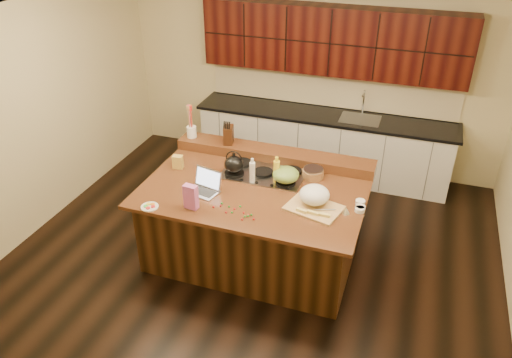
% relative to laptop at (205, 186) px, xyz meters
% --- Properties ---
extents(room, '(5.52, 5.02, 2.72)m').
position_rel_laptop_xyz_m(room, '(0.48, 0.23, 0.37)').
color(room, black).
rests_on(room, ground).
extents(island, '(2.40, 1.60, 0.92)m').
position_rel_laptop_xyz_m(island, '(0.48, 0.23, -0.52)').
color(island, black).
rests_on(island, ground).
extents(back_ledge, '(2.40, 0.30, 0.12)m').
position_rel_laptop_xyz_m(back_ledge, '(0.48, 0.93, -0.00)').
color(back_ledge, black).
rests_on(back_ledge, island).
extents(cooktop, '(0.92, 0.52, 0.05)m').
position_rel_laptop_xyz_m(cooktop, '(0.48, 0.53, -0.05)').
color(cooktop, gray).
rests_on(cooktop, island).
extents(back_counter, '(3.70, 0.66, 2.40)m').
position_rel_laptop_xyz_m(back_counter, '(0.78, 2.46, 0.00)').
color(back_counter, silver).
rests_on(back_counter, ground).
extents(kettle, '(0.26, 0.26, 0.20)m').
position_rel_laptop_xyz_m(kettle, '(0.18, 0.40, 0.08)').
color(kettle, black).
rests_on(kettle, cooktop).
extents(green_bowl, '(0.38, 0.38, 0.16)m').
position_rel_laptop_xyz_m(green_bowl, '(0.78, 0.40, 0.06)').
color(green_bowl, olive).
rests_on(green_bowl, cooktop).
extents(laptop, '(0.38, 0.33, 0.23)m').
position_rel_laptop_xyz_m(laptop, '(0.00, 0.00, 0.00)').
color(laptop, '#B7B7BC').
rests_on(laptop, island).
extents(oil_bottle, '(0.08, 0.08, 0.27)m').
position_rel_laptop_xyz_m(oil_bottle, '(0.67, 0.40, 0.07)').
color(oil_bottle, yellow).
rests_on(oil_bottle, island).
extents(vinegar_bottle, '(0.08, 0.08, 0.25)m').
position_rel_laptop_xyz_m(vinegar_bottle, '(0.42, 0.32, 0.06)').
color(vinegar_bottle, silver).
rests_on(vinegar_bottle, island).
extents(wooden_tray, '(0.61, 0.51, 0.22)m').
position_rel_laptop_xyz_m(wooden_tray, '(1.17, 0.09, 0.03)').
color(wooden_tray, tan).
rests_on(wooden_tray, island).
extents(ramekin_a, '(0.13, 0.13, 0.04)m').
position_rel_laptop_xyz_m(ramekin_a, '(1.61, 0.28, -0.04)').
color(ramekin_a, white).
rests_on(ramekin_a, island).
extents(ramekin_b, '(0.11, 0.11, 0.04)m').
position_rel_laptop_xyz_m(ramekin_b, '(1.63, 0.14, -0.04)').
color(ramekin_b, white).
rests_on(ramekin_b, island).
extents(ramekin_c, '(0.11, 0.11, 0.04)m').
position_rel_laptop_xyz_m(ramekin_c, '(1.63, 0.17, -0.04)').
color(ramekin_c, white).
rests_on(ramekin_c, island).
extents(strainer_bowl, '(0.29, 0.29, 0.09)m').
position_rel_laptop_xyz_m(strainer_bowl, '(1.02, 0.66, -0.02)').
color(strainer_bowl, '#996B3F').
rests_on(strainer_bowl, island).
extents(kitchen_timer, '(0.10, 0.10, 0.07)m').
position_rel_laptop_xyz_m(kitchen_timer, '(1.50, 0.07, -0.03)').
color(kitchen_timer, silver).
rests_on(kitchen_timer, island).
extents(pink_bag, '(0.15, 0.09, 0.26)m').
position_rel_laptop_xyz_m(pink_bag, '(0.00, -0.35, 0.07)').
color(pink_bag, '#C55CA3').
rests_on(pink_bag, island).
extents(candy_plate, '(0.22, 0.22, 0.01)m').
position_rel_laptop_xyz_m(candy_plate, '(-0.40, -0.48, -0.06)').
color(candy_plate, white).
rests_on(candy_plate, island).
extents(package_box, '(0.12, 0.09, 0.16)m').
position_rel_laptop_xyz_m(package_box, '(-0.50, 0.35, 0.02)').
color(package_box, gold).
rests_on(package_box, island).
extents(utensil_crock, '(0.12, 0.12, 0.14)m').
position_rel_laptop_xyz_m(utensil_crock, '(-0.59, 0.93, 0.13)').
color(utensil_crock, white).
rests_on(utensil_crock, back_ledge).
extents(knife_block, '(0.15, 0.20, 0.21)m').
position_rel_laptop_xyz_m(knife_block, '(-0.10, 0.93, 0.17)').
color(knife_block, black).
rests_on(knife_block, back_ledge).
extents(gumdrop_0, '(0.02, 0.02, 0.02)m').
position_rel_laptop_xyz_m(gumdrop_0, '(0.54, -0.27, -0.05)').
color(gumdrop_0, red).
rests_on(gumdrop_0, island).
extents(gumdrop_1, '(0.02, 0.02, 0.02)m').
position_rel_laptop_xyz_m(gumdrop_1, '(0.60, -0.31, -0.05)').
color(gumdrop_1, '#198C26').
rests_on(gumdrop_1, island).
extents(gumdrop_2, '(0.02, 0.02, 0.02)m').
position_rel_laptop_xyz_m(gumdrop_2, '(0.43, -0.24, -0.05)').
color(gumdrop_2, red).
rests_on(gumdrop_2, island).
extents(gumdrop_3, '(0.02, 0.02, 0.02)m').
position_rel_laptop_xyz_m(gumdrop_3, '(0.62, -0.28, -0.05)').
color(gumdrop_3, '#198C26').
rests_on(gumdrop_3, island).
extents(gumdrop_4, '(0.02, 0.02, 0.02)m').
position_rel_laptop_xyz_m(gumdrop_4, '(0.57, -0.39, -0.05)').
color(gumdrop_4, red).
rests_on(gumdrop_4, island).
extents(gumdrop_5, '(0.02, 0.02, 0.02)m').
position_rel_laptop_xyz_m(gumdrop_5, '(0.36, -0.22, -0.05)').
color(gumdrop_5, '#198C26').
rests_on(gumdrop_5, island).
extents(gumdrop_6, '(0.02, 0.02, 0.02)m').
position_rel_laptop_xyz_m(gumdrop_6, '(0.60, -0.30, -0.05)').
color(gumdrop_6, red).
rests_on(gumdrop_6, island).
extents(gumdrop_7, '(0.02, 0.02, 0.02)m').
position_rel_laptop_xyz_m(gumdrop_7, '(0.27, -0.18, -0.05)').
color(gumdrop_7, '#198C26').
rests_on(gumdrop_7, island).
extents(gumdrop_8, '(0.02, 0.02, 0.02)m').
position_rel_laptop_xyz_m(gumdrop_8, '(0.37, -0.32, -0.05)').
color(gumdrop_8, red).
rests_on(gumdrop_8, island).
extents(gumdrop_9, '(0.02, 0.02, 0.02)m').
position_rel_laptop_xyz_m(gumdrop_9, '(0.57, -0.33, -0.05)').
color(gumdrop_9, '#198C26').
rests_on(gumdrop_9, island).
extents(gumdrop_10, '(0.02, 0.02, 0.02)m').
position_rel_laptop_xyz_m(gumdrop_10, '(0.21, -0.28, -0.05)').
color(gumdrop_10, red).
rests_on(gumdrop_10, island).
extents(gumdrop_11, '(0.02, 0.02, 0.02)m').
position_rel_laptop_xyz_m(gumdrop_11, '(0.43, -0.31, -0.05)').
color(gumdrop_11, '#198C26').
rests_on(gumdrop_11, island).
extents(gumdrop_12, '(0.02, 0.02, 0.02)m').
position_rel_laptop_xyz_m(gumdrop_12, '(0.67, -0.34, -0.05)').
color(gumdrop_12, red).
rests_on(gumdrop_12, island).
extents(gumdrop_13, '(0.02, 0.02, 0.02)m').
position_rel_laptop_xyz_m(gumdrop_13, '(0.47, -0.18, -0.05)').
color(gumdrop_13, '#198C26').
rests_on(gumdrop_13, island).
extents(gumdrop_14, '(0.02, 0.02, 0.02)m').
position_rel_laptop_xyz_m(gumdrop_14, '(0.27, -0.23, -0.05)').
color(gumdrop_14, red).
rests_on(gumdrop_14, island).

